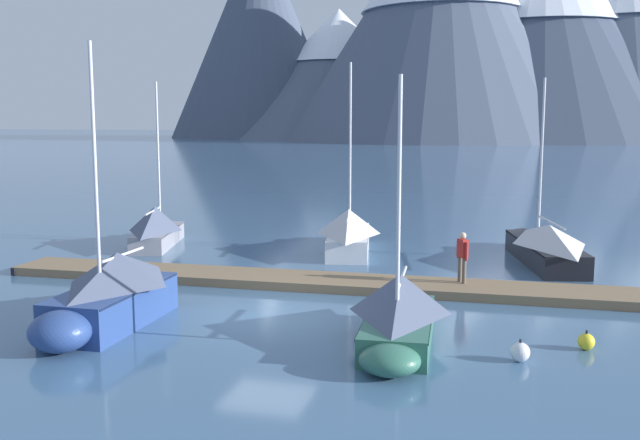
# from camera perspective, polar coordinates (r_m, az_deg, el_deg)

# --- Properties ---
(ground_plane) EXTENTS (700.00, 700.00, 0.00)m
(ground_plane) POSITION_cam_1_polar(r_m,az_deg,el_deg) (21.04, -4.24, -7.62)
(ground_plane) COLOR #426689
(mountain_west_summit) EXTENTS (56.46, 56.46, 65.71)m
(mountain_west_summit) POSITION_cam_1_polar(r_m,az_deg,el_deg) (234.40, -4.88, 14.83)
(mountain_west_summit) COLOR #424C60
(mountain_west_summit) RESTS_ON ground
(mountain_central_massif) EXTENTS (77.07, 77.07, 40.07)m
(mountain_central_massif) POSITION_cam_1_polar(r_m,az_deg,el_deg) (230.04, 1.49, 11.80)
(mountain_central_massif) COLOR #4C566B
(mountain_central_massif) RESTS_ON ground
(mountain_shoulder_ridge) EXTENTS (86.51, 86.51, 67.46)m
(mountain_shoulder_ridge) POSITION_cam_1_polar(r_m,az_deg,el_deg) (205.74, 9.73, 16.28)
(mountain_shoulder_ridge) COLOR #4C566B
(mountain_shoulder_ridge) RESTS_ON ground
(mountain_east_summit) EXTENTS (92.73, 92.73, 60.01)m
(mountain_east_summit) POSITION_cam_1_polar(r_m,az_deg,el_deg) (216.04, 17.28, 14.57)
(mountain_east_summit) COLOR #424C60
(mountain_east_summit) RESTS_ON ground
(mountain_rear_spur) EXTENTS (92.49, 92.49, 61.61)m
(mountain_rear_spur) POSITION_cam_1_polar(r_m,az_deg,el_deg) (226.08, 22.93, 14.20)
(mountain_rear_spur) COLOR slate
(mountain_rear_spur) RESTS_ON ground
(dock) EXTENTS (21.76, 2.66, 0.30)m
(dock) POSITION_cam_1_polar(r_m,az_deg,el_deg) (24.70, -1.20, -4.89)
(dock) COLOR #846B4C
(dock) RESTS_ON ground
(sailboat_nearest_berth) EXTENTS (2.85, 5.95, 7.35)m
(sailboat_nearest_berth) POSITION_cam_1_polar(r_m,az_deg,el_deg) (33.05, -12.83, -0.51)
(sailboat_nearest_berth) COLOR #93939E
(sailboat_nearest_berth) RESTS_ON ground
(sailboat_second_berth) EXTENTS (2.12, 5.44, 7.66)m
(sailboat_second_berth) POSITION_cam_1_polar(r_m,az_deg,el_deg) (20.47, -16.53, -5.69)
(sailboat_second_berth) COLOR navy
(sailboat_second_berth) RESTS_ON ground
(sailboat_mid_dock_port) EXTENTS (2.76, 6.53, 8.10)m
(sailboat_mid_dock_port) POSITION_cam_1_polar(r_m,az_deg,el_deg) (30.72, 2.33, -0.88)
(sailboat_mid_dock_port) COLOR white
(sailboat_mid_dock_port) RESTS_ON ground
(sailboat_mid_dock_starboard) EXTENTS (2.12, 5.41, 6.72)m
(sailboat_mid_dock_starboard) POSITION_cam_1_polar(r_m,az_deg,el_deg) (18.38, 6.33, -7.33)
(sailboat_mid_dock_starboard) COLOR #336B56
(sailboat_mid_dock_starboard) RESTS_ON ground
(sailboat_far_berth) EXTENTS (3.32, 7.88, 7.32)m
(sailboat_far_berth) POSITION_cam_1_polar(r_m,az_deg,el_deg) (29.84, 17.41, -1.80)
(sailboat_far_berth) COLOR black
(sailboat_far_berth) RESTS_ON ground
(person_on_dock) EXTENTS (0.40, 0.50, 1.69)m
(person_on_dock) POSITION_cam_1_polar(r_m,az_deg,el_deg) (24.04, 11.30, -2.69)
(person_on_dock) COLOR brown
(person_on_dock) RESTS_ON dock
(mooring_buoy_channel_marker) EXTENTS (0.47, 0.47, 0.55)m
(mooring_buoy_channel_marker) POSITION_cam_1_polar(r_m,az_deg,el_deg) (17.73, 15.68, -10.11)
(mooring_buoy_channel_marker) COLOR white
(mooring_buoy_channel_marker) RESTS_ON ground
(mooring_buoy_inner_mooring) EXTENTS (0.42, 0.42, 0.50)m
(mooring_buoy_inner_mooring) POSITION_cam_1_polar(r_m,az_deg,el_deg) (19.10, 20.49, -9.08)
(mooring_buoy_inner_mooring) COLOR yellow
(mooring_buoy_inner_mooring) RESTS_ON ground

